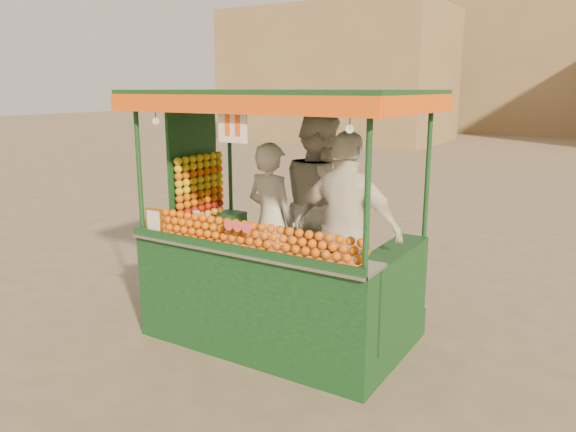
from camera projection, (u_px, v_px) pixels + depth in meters
The scene contains 7 objects.
ground at pixel (244, 327), 5.77m from camera, with size 90.00×90.00×0.00m, color brown.
building_left at pixel (338, 76), 26.29m from camera, with size 10.00×6.00×6.00m, color #947B54.
building_center at pixel (531, 68), 30.90m from camera, with size 14.00×7.00×7.00m, color #947B54.
juice_cart at pixel (270, 262), 5.36m from camera, with size 2.66×1.72×2.42m.
vendor_left at pixel (271, 222), 5.68m from camera, with size 0.65×0.48×1.63m.
vendor_middle at pixel (320, 205), 5.74m from camera, with size 1.16×1.18×1.92m.
vendor_right at pixel (347, 230), 5.00m from camera, with size 1.05×0.44×1.79m.
Camera 1 is at (3.20, -4.33, 2.43)m, focal length 34.55 mm.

